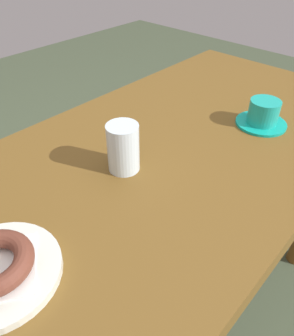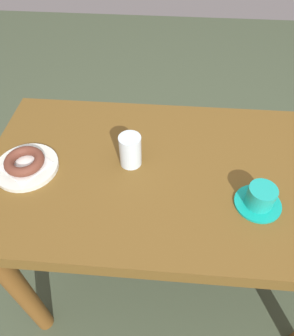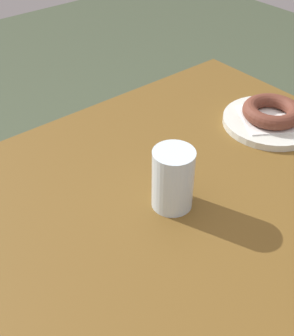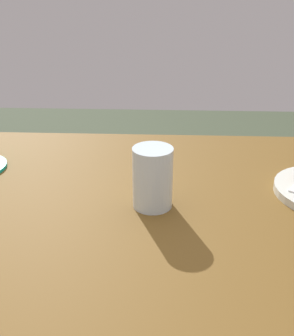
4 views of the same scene
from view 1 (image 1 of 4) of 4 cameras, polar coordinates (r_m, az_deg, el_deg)
The scene contains 4 objects.
ground_plane at distance 1.37m, azimuth 3.45°, elevation -22.39°, with size 6.00×6.00×0.00m, color #445039.
table at distance 0.88m, azimuth 5.01°, elevation -1.18°, with size 1.26×0.66×0.75m.
water_glass at distance 0.69m, azimuth -4.15°, elevation 3.52°, with size 0.07×0.07×0.11m, color silver.
coffee_cup at distance 0.92m, azimuth 19.53°, elevation 8.83°, with size 0.13×0.13×0.07m.
Camera 1 is at (-0.55, -0.40, 1.19)m, focal length 35.07 mm.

